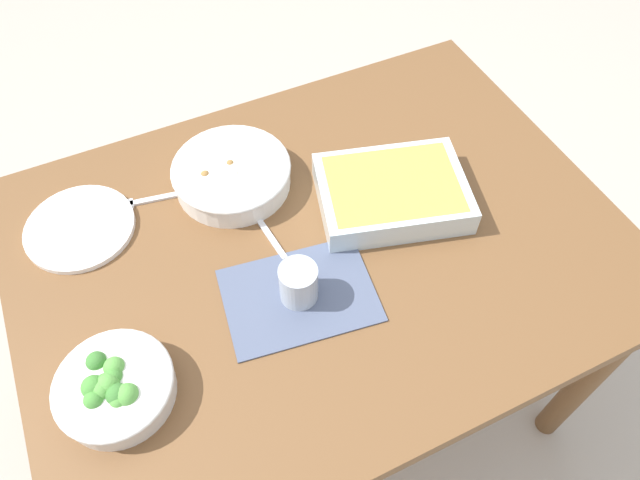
% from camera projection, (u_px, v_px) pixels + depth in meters
% --- Properties ---
extents(ground_plane, '(6.00, 6.00, 0.00)m').
position_uv_depth(ground_plane, '(320.00, 384.00, 1.78)').
color(ground_plane, '#B2A899').
extents(dining_table, '(1.20, 0.90, 0.74)m').
position_uv_depth(dining_table, '(320.00, 265.00, 1.26)').
color(dining_table, brown).
rests_on(dining_table, ground_plane).
extents(placemat, '(0.30, 0.24, 0.00)m').
position_uv_depth(placemat, '(299.00, 295.00, 1.10)').
color(placemat, '#4C5670').
rests_on(placemat, dining_table).
extents(stew_bowl, '(0.25, 0.25, 0.06)m').
position_uv_depth(stew_bowl, '(232.00, 174.00, 1.25)').
color(stew_bowl, silver).
rests_on(stew_bowl, dining_table).
extents(broccoli_bowl, '(0.20, 0.20, 0.07)m').
position_uv_depth(broccoli_bowl, '(114.00, 387.00, 0.97)').
color(broccoli_bowl, silver).
rests_on(broccoli_bowl, dining_table).
extents(baking_dish, '(0.35, 0.29, 0.06)m').
position_uv_depth(baking_dish, '(392.00, 192.00, 1.21)').
color(baking_dish, silver).
rests_on(baking_dish, dining_table).
extents(drink_cup, '(0.07, 0.07, 0.08)m').
position_uv_depth(drink_cup, '(299.00, 285.00, 1.08)').
color(drink_cup, '#B2BCC6').
rests_on(drink_cup, dining_table).
extents(side_plate, '(0.22, 0.22, 0.01)m').
position_uv_depth(side_plate, '(80.00, 228.00, 1.19)').
color(side_plate, white).
rests_on(side_plate, dining_table).
extents(spoon_by_stew, '(0.04, 0.18, 0.01)m').
position_uv_depth(spoon_by_stew, '(258.00, 219.00, 1.21)').
color(spoon_by_stew, silver).
rests_on(spoon_by_stew, dining_table).
extents(fork_on_table, '(0.18, 0.05, 0.01)m').
position_uv_depth(fork_on_table, '(148.00, 200.00, 1.24)').
color(fork_on_table, silver).
rests_on(fork_on_table, dining_table).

